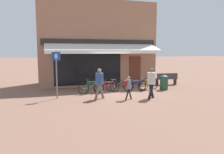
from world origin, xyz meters
name	(u,v)px	position (x,y,z in m)	size (l,w,h in m)	color
ground_plane	(119,93)	(0.00, 0.00, 0.00)	(160.00, 160.00, 0.00)	brown
shop_front	(96,44)	(-0.27, 4.43, 3.03)	(8.52, 4.56, 6.06)	#9E7056
bike_rack_rail	(120,83)	(0.33, 0.76, 0.48)	(4.25, 0.04, 0.57)	#47494F
bicycle_green	(92,87)	(-1.52, 0.47, 0.38)	(1.68, 0.61, 0.84)	black
bicycle_red	(107,87)	(-0.59, 0.45, 0.36)	(1.70, 0.57, 0.80)	black
bicycle_black	(120,85)	(0.30, 0.68, 0.36)	(1.68, 0.67, 0.81)	black
bicycle_blue	(136,85)	(1.31, 0.45, 0.37)	(1.78, 0.52, 0.82)	black
bicycle_orange	(148,84)	(2.17, 0.50, 0.37)	(1.70, 0.67, 0.81)	black
pedestrian_adult	(99,81)	(-1.42, -1.09, 0.97)	(0.62, 0.63, 1.61)	slate
pedestrian_child	(128,85)	(-0.06, -1.67, 0.75)	(0.49, 0.34, 1.21)	black
pedestrian_second_adult	(151,80)	(1.18, -1.82, 0.97)	(0.55, 0.75, 1.63)	black
litter_bin	(164,82)	(3.21, 0.33, 0.49)	(0.52, 0.52, 0.98)	#23472D
parking_sign	(56,70)	(-3.53, -0.32, 1.53)	(0.44, 0.07, 2.50)	slate
park_bench	(166,79)	(4.48, 2.13, 0.46)	(1.64, 0.61, 0.87)	#38383D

